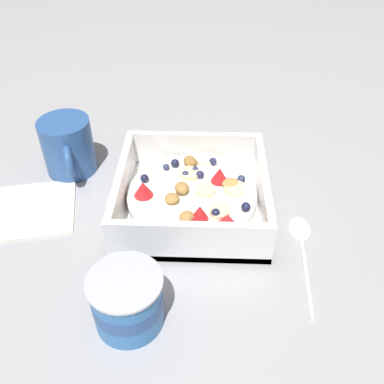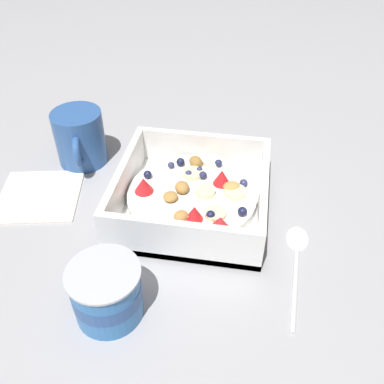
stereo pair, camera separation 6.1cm
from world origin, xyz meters
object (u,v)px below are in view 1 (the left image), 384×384
fruit_bowl (193,197)px  folded_napkin (33,209)px  spoon (302,240)px  coffee_mug (68,147)px  yogurt_cup (127,300)px

fruit_bowl → folded_napkin: bearing=3.2°
fruit_bowl → spoon: bearing=157.1°
coffee_mug → folded_napkin: coffee_mug is taller
fruit_bowl → folded_napkin: 0.24m
fruit_bowl → spoon: 0.16m
yogurt_cup → coffee_mug: (0.14, -0.28, 0.01)m
spoon → coffee_mug: (0.35, -0.15, 0.04)m
fruit_bowl → yogurt_cup: size_ratio=2.58×
coffee_mug → folded_napkin: (0.03, 0.10, -0.04)m
spoon → coffee_mug: 0.38m
spoon → yogurt_cup: size_ratio=2.13×
yogurt_cup → folded_napkin: size_ratio=0.68×
spoon → folded_napkin: (0.38, -0.05, -0.00)m
yogurt_cup → fruit_bowl: bearing=-108.7°
fruit_bowl → coffee_mug: size_ratio=1.95×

